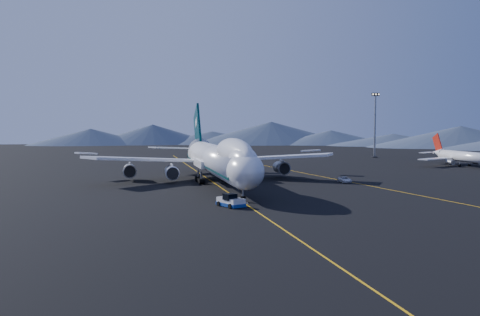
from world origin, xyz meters
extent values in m
plane|color=black|center=(0.00, 0.00, 0.00)|extent=(500.00, 500.00, 0.00)
cube|color=#EBA60D|center=(0.00, 0.00, 0.01)|extent=(0.25, 220.00, 0.01)
cube|color=#EBA60D|center=(30.00, 10.00, 0.01)|extent=(28.08, 198.09, 0.01)
cone|color=#404D62|center=(-40.81, 231.43, 6.00)|extent=(100.00, 100.00, 12.00)
cone|color=#404D62|center=(36.76, 232.11, 6.00)|extent=(100.00, 100.00, 12.00)
cone|color=#404D62|center=(110.33, 207.49, 6.00)|extent=(100.00, 100.00, 12.00)
cone|color=#404D62|center=(171.87, 160.27, 6.00)|extent=(100.00, 100.00, 12.00)
cylinder|color=silver|center=(0.00, 0.00, 5.60)|extent=(6.50, 56.00, 6.50)
ellipsoid|color=silver|center=(0.00, -28.00, 5.60)|extent=(6.50, 10.40, 6.50)
ellipsoid|color=silver|center=(0.00, -18.50, 8.10)|extent=(5.13, 25.16, 5.85)
cube|color=black|center=(0.00, -30.00, 6.80)|extent=(3.60, 1.61, 1.29)
cone|color=silver|center=(0.00, 33.00, 6.40)|extent=(6.50, 12.00, 6.50)
cube|color=#032E30|center=(0.00, 1.00, 4.70)|extent=(6.24, 60.00, 1.10)
cube|color=silver|center=(0.00, 5.50, 4.50)|extent=(7.50, 13.00, 1.60)
cube|color=silver|center=(-14.50, 11.50, 5.20)|extent=(30.62, 23.28, 2.83)
cube|color=silver|center=(14.50, 11.50, 5.20)|extent=(30.62, 23.28, 2.83)
cylinder|color=slate|center=(-9.50, 7.50, 2.40)|extent=(2.90, 5.50, 2.90)
cylinder|color=slate|center=(-19.00, 14.00, 2.40)|extent=(2.90, 5.50, 2.90)
cylinder|color=slate|center=(9.50, 7.50, 2.40)|extent=(2.90, 5.50, 2.90)
cylinder|color=slate|center=(19.00, 14.00, 2.40)|extent=(2.90, 5.50, 2.90)
cube|color=#032E30|center=(0.00, 32.00, 11.40)|extent=(0.55, 14.11, 15.94)
cube|color=silver|center=(-7.50, 34.50, 6.80)|extent=(12.39, 9.47, 0.98)
cube|color=silver|center=(7.50, 34.50, 6.80)|extent=(12.39, 9.47, 0.98)
cylinder|color=black|center=(0.00, -26.50, 0.55)|extent=(0.90, 1.10, 1.10)
cube|color=silver|center=(-3.00, -30.74, 0.85)|extent=(4.27, 5.56, 1.24)
cube|color=navy|center=(-3.00, -30.74, 0.40)|extent=(4.46, 5.81, 0.57)
cube|color=black|center=(-3.00, -30.74, 1.75)|extent=(2.38, 2.38, 1.02)
cylinder|color=silver|center=(85.41, 31.38, 3.15)|extent=(3.32, 28.00, 3.32)
cone|color=silver|center=(85.41, 48.00, 3.50)|extent=(3.32, 6.12, 3.32)
cube|color=silver|center=(76.66, 35.75, 2.45)|extent=(14.69, 9.92, 0.31)
cylinder|color=slate|center=(80.60, 33.56, 1.40)|extent=(1.66, 3.06, 1.66)
cylinder|color=slate|center=(90.22, 33.56, 1.40)|extent=(1.66, 3.06, 1.66)
cube|color=#A81C0F|center=(85.41, 48.44, 6.82)|extent=(0.31, 5.96, 7.05)
imported|color=white|center=(30.00, -1.00, 0.65)|extent=(2.41, 4.81, 1.31)
cylinder|color=black|center=(77.63, 79.98, 0.20)|extent=(2.38, 2.38, 0.40)
cylinder|color=slate|center=(77.63, 79.98, 12.42)|extent=(0.70, 0.70, 24.84)
cube|color=black|center=(77.63, 79.98, 25.13)|extent=(3.18, 0.79, 1.19)
camera|label=1|loc=(-20.13, -116.95, 13.93)|focal=40.00mm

